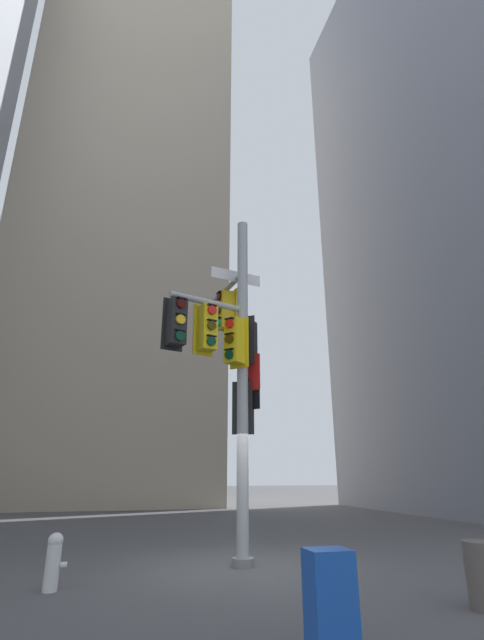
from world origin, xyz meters
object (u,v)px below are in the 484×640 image
object	(u,v)px
signal_pole_assembly	(227,350)
fire_hydrant	(53,560)
newspaper_box	(331,605)
trash_bin	(484,575)

from	to	relation	value
signal_pole_assembly	fire_hydrant	size ratio (longest dim) A/B	9.19
fire_hydrant	newspaper_box	xyz separation A→B (m)	(2.97, -3.65, 0.06)
signal_pole_assembly	newspaper_box	distance (m)	6.41
fire_hydrant	newspaper_box	size ratio (longest dim) A/B	0.84
fire_hydrant	newspaper_box	distance (m)	4.71
signal_pole_assembly	fire_hydrant	xyz separation A→B (m)	(-3.06, -1.43, -3.97)
signal_pole_assembly	newspaper_box	size ratio (longest dim) A/B	7.68
newspaper_box	trash_bin	bearing A→B (deg)	21.88
signal_pole_assembly	trash_bin	world-z (taller)	signal_pole_assembly
fire_hydrant	trash_bin	distance (m)	6.27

